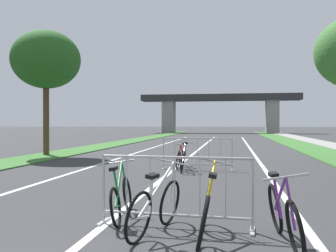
{
  "coord_description": "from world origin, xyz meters",
  "views": [
    {
      "loc": [
        1.88,
        -1.77,
        1.54
      ],
      "look_at": [
        -0.72,
        13.62,
        1.41
      ],
      "focal_mm": 40.5,
      "sensor_mm": 36.0,
      "label": 1
    }
  ],
  "objects": [
    {
      "name": "grass_verge_left",
      "position": [
        -6.46,
        27.8,
        0.03
      ],
      "size": [
        2.17,
        67.96,
        0.05
      ],
      "primitive_type": "cube",
      "color": "#386B2D",
      "rests_on": "ground"
    },
    {
      "name": "bicycle_white_4",
      "position": [
        0.85,
        3.33,
        0.38
      ],
      "size": [
        0.72,
        1.67,
        1.0
      ],
      "rotation": [
        0.0,
        0.0,
        -0.24
      ],
      "color": "black",
      "rests_on": "ground"
    },
    {
      "name": "lane_stripe_center",
      "position": [
        0.0,
        19.66,
        0.0
      ],
      "size": [
        0.14,
        39.32,
        0.01
      ],
      "primitive_type": "cube",
      "color": "silver",
      "rests_on": "ground"
    },
    {
      "name": "lane_stripe_left_lane",
      "position": [
        -2.96,
        19.66,
        0.0
      ],
      "size": [
        0.14,
        39.32,
        0.01
      ],
      "primitive_type": "cube",
      "color": "silver",
      "rests_on": "ground"
    },
    {
      "name": "lane_stripe_right_lane",
      "position": [
        2.96,
        19.66,
        0.0
      ],
      "size": [
        0.14,
        39.32,
        0.01
      ],
      "primitive_type": "cube",
      "color": "silver",
      "rests_on": "ground"
    },
    {
      "name": "bicycle_red_2",
      "position": [
        0.16,
        11.17,
        0.35
      ],
      "size": [
        0.47,
        1.68,
        0.86
      ],
      "rotation": [
        0.0,
        0.0,
        3.11
      ],
      "color": "black",
      "rests_on": "ground"
    },
    {
      "name": "bicycle_purple_5",
      "position": [
        2.52,
        3.14,
        0.38
      ],
      "size": [
        0.52,
        1.78,
        0.98
      ],
      "rotation": [
        0.0,
        0.0,
        3.23
      ],
      "color": "black",
      "rests_on": "ground"
    },
    {
      "name": "crowd_barrier_second",
      "position": [
        0.77,
        10.57,
        0.52
      ],
      "size": [
        2.3,
        0.47,
        1.05
      ],
      "rotation": [
        0.0,
        0.0,
        0.01
      ],
      "color": "#ADADB2",
      "rests_on": "ground"
    },
    {
      "name": "crowd_barrier_nearest",
      "position": [
        1.05,
        3.73,
        0.52
      ],
      "size": [
        2.32,
        0.58,
        1.05
      ],
      "rotation": [
        0.0,
        0.0,
        -0.06
      ],
      "color": "#ADADB2",
      "rests_on": "ground"
    },
    {
      "name": "bicycle_green_3",
      "position": [
        0.14,
        4.07,
        0.35
      ],
      "size": [
        0.53,
        1.69,
        0.91
      ],
      "rotation": [
        0.0,
        0.0,
        0.12
      ],
      "color": "black",
      "rests_on": "ground"
    },
    {
      "name": "bicycle_yellow_1",
      "position": [
        1.54,
        3.26,
        0.38
      ],
      "size": [
        0.53,
        1.71,
        1.04
      ],
      "rotation": [
        0.0,
        0.0,
        0.03
      ],
      "color": "black",
      "rests_on": "ground"
    },
    {
      "name": "grass_verge_right",
      "position": [
        6.46,
        27.8,
        0.03
      ],
      "size": [
        2.17,
        67.96,
        0.05
      ],
      "primitive_type": "cube",
      "color": "#386B2D",
      "rests_on": "ground"
    },
    {
      "name": "overpass_bridge",
      "position": [
        0.0,
        56.17,
        4.29
      ],
      "size": [
        23.79,
        3.16,
        5.86
      ],
      "color": "#2D2D30",
      "rests_on": "ground"
    },
    {
      "name": "bicycle_silver_0",
      "position": [
        0.33,
        10.21,
        0.37
      ],
      "size": [
        0.54,
        1.66,
        0.97
      ],
      "rotation": [
        0.0,
        0.0,
        0.16
      ],
      "color": "black",
      "rests_on": "ground"
    },
    {
      "name": "tree_left_maple_mid",
      "position": [
        -6.73,
        14.81,
        4.49
      ],
      "size": [
        3.2,
        3.2,
        5.88
      ],
      "color": "#4C3823",
      "rests_on": "ground"
    },
    {
      "name": "sidewalk_path_right",
      "position": [
        8.46,
        27.8,
        0.04
      ],
      "size": [
        1.83,
        67.96,
        0.08
      ],
      "primitive_type": "cube",
      "color": "gray",
      "rests_on": "ground"
    }
  ]
}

